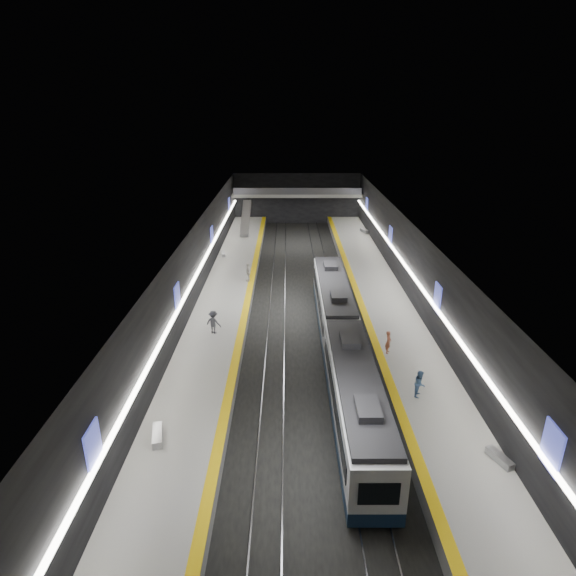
{
  "coord_description": "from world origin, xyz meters",
  "views": [
    {
      "loc": [
        -1.53,
        -41.86,
        18.47
      ],
      "look_at": [
        -1.47,
        0.05,
        2.2
      ],
      "focal_mm": 30.0,
      "sensor_mm": 36.0,
      "label": 1
    }
  ],
  "objects_px": {
    "passenger_right_a": "(388,342)",
    "passenger_left_b": "(213,322)",
    "escalator": "(246,218)",
    "passenger_right_b": "(420,384)",
    "bench_left_far": "(223,254)",
    "passenger_left_a": "(248,272)",
    "bench_left_near": "(158,436)",
    "bench_right_near": "(500,458)",
    "bench_right_far": "(364,231)",
    "train": "(342,340)"
  },
  "relations": [
    {
      "from": "bench_left_near",
      "to": "passenger_left_a",
      "type": "relative_size",
      "value": 0.97
    },
    {
      "from": "bench_right_near",
      "to": "passenger_right_b",
      "type": "height_order",
      "value": "passenger_right_b"
    },
    {
      "from": "bench_right_far",
      "to": "passenger_right_b",
      "type": "height_order",
      "value": "passenger_right_b"
    },
    {
      "from": "bench_left_far",
      "to": "passenger_right_a",
      "type": "distance_m",
      "value": 28.65
    },
    {
      "from": "escalator",
      "to": "passenger_right_b",
      "type": "xyz_separation_m",
      "value": [
        14.32,
        -41.82,
        -1.01
      ]
    },
    {
      "from": "train",
      "to": "bench_left_near",
      "type": "relative_size",
      "value": 15.82
    },
    {
      "from": "passenger_right_b",
      "to": "bench_right_near",
      "type": "bearing_deg",
      "value": -133.36
    },
    {
      "from": "escalator",
      "to": "bench_right_far",
      "type": "xyz_separation_m",
      "value": [
        17.0,
        -0.77,
        -1.68
      ]
    },
    {
      "from": "escalator",
      "to": "passenger_right_b",
      "type": "bearing_deg",
      "value": -71.09
    },
    {
      "from": "bench_right_far",
      "to": "passenger_left_a",
      "type": "bearing_deg",
      "value": -145.43
    },
    {
      "from": "passenger_right_a",
      "to": "train",
      "type": "bearing_deg",
      "value": 113.79
    },
    {
      "from": "bench_left_far",
      "to": "escalator",
      "type": "bearing_deg",
      "value": 69.58
    },
    {
      "from": "escalator",
      "to": "bench_right_near",
      "type": "relative_size",
      "value": 4.83
    },
    {
      "from": "passenger_right_a",
      "to": "passenger_right_b",
      "type": "xyz_separation_m",
      "value": [
        0.88,
        -5.62,
        0.02
      ]
    },
    {
      "from": "escalator",
      "to": "passenger_right_b",
      "type": "relative_size",
      "value": 4.51
    },
    {
      "from": "bench_left_near",
      "to": "passenger_right_a",
      "type": "xyz_separation_m",
      "value": [
        14.66,
        9.82,
        0.64
      ]
    },
    {
      "from": "bench_right_near",
      "to": "passenger_right_a",
      "type": "xyz_separation_m",
      "value": [
        -3.56,
        11.62,
        0.67
      ]
    },
    {
      "from": "passenger_right_a",
      "to": "passenger_right_b",
      "type": "distance_m",
      "value": 5.69
    },
    {
      "from": "escalator",
      "to": "passenger_left_a",
      "type": "distance_m",
      "value": 21.0
    },
    {
      "from": "train",
      "to": "bench_left_far",
      "type": "distance_m",
      "value": 27.18
    },
    {
      "from": "bench_left_far",
      "to": "bench_right_near",
      "type": "distance_m",
      "value": 40.5
    },
    {
      "from": "passenger_right_b",
      "to": "passenger_left_b",
      "type": "xyz_separation_m",
      "value": [
        -14.29,
        8.86,
        0.08
      ]
    },
    {
      "from": "passenger_right_a",
      "to": "passenger_left_b",
      "type": "height_order",
      "value": "passenger_left_b"
    },
    {
      "from": "passenger_right_b",
      "to": "passenger_left_a",
      "type": "bearing_deg",
      "value": 53.29
    },
    {
      "from": "train",
      "to": "passenger_right_a",
      "type": "relative_size",
      "value": 17.23
    },
    {
      "from": "bench_right_near",
      "to": "bench_right_far",
      "type": "height_order",
      "value": "bench_right_far"
    },
    {
      "from": "train",
      "to": "bench_left_near",
      "type": "height_order",
      "value": "train"
    },
    {
      "from": "passenger_right_a",
      "to": "passenger_right_b",
      "type": "bearing_deg",
      "value": -150.9
    },
    {
      "from": "bench_right_near",
      "to": "passenger_right_a",
      "type": "relative_size",
      "value": 0.95
    },
    {
      "from": "escalator",
      "to": "passenger_left_a",
      "type": "relative_size",
      "value": 4.1
    },
    {
      "from": "escalator",
      "to": "passenger_right_b",
      "type": "distance_m",
      "value": 44.21
    },
    {
      "from": "passenger_right_a",
      "to": "passenger_left_b",
      "type": "bearing_deg",
      "value": 96.58
    },
    {
      "from": "train",
      "to": "passenger_left_b",
      "type": "distance_m",
      "value": 10.55
    },
    {
      "from": "passenger_left_a",
      "to": "train",
      "type": "bearing_deg",
      "value": 11.34
    },
    {
      "from": "passenger_left_a",
      "to": "bench_left_near",
      "type": "bearing_deg",
      "value": -23.32
    },
    {
      "from": "passenger_right_a",
      "to": "passenger_left_a",
      "type": "distance_m",
      "value": 19.17
    },
    {
      "from": "bench_left_near",
      "to": "bench_right_far",
      "type": "bearing_deg",
      "value": 54.64
    },
    {
      "from": "bench_left_near",
      "to": "bench_right_near",
      "type": "bearing_deg",
      "value": -19.04
    },
    {
      "from": "passenger_right_a",
      "to": "bench_right_far",
      "type": "bearing_deg",
      "value": 14.42
    },
    {
      "from": "bench_right_near",
      "to": "passenger_left_b",
      "type": "height_order",
      "value": "passenger_left_b"
    },
    {
      "from": "bench_left_far",
      "to": "bench_right_near",
      "type": "relative_size",
      "value": 0.96
    },
    {
      "from": "bench_right_near",
      "to": "passenger_right_a",
      "type": "distance_m",
      "value": 12.17
    },
    {
      "from": "escalator",
      "to": "bench_left_near",
      "type": "bearing_deg",
      "value": -91.52
    },
    {
      "from": "escalator",
      "to": "passenger_left_b",
      "type": "bearing_deg",
      "value": -89.94
    },
    {
      "from": "escalator",
      "to": "bench_left_far",
      "type": "distance_m",
      "value": 12.22
    },
    {
      "from": "bench_right_near",
      "to": "passenger_left_b",
      "type": "xyz_separation_m",
      "value": [
        -16.96,
        14.85,
        0.77
      ]
    },
    {
      "from": "bench_left_near",
      "to": "passenger_right_b",
      "type": "bearing_deg",
      "value": 1.71
    },
    {
      "from": "train",
      "to": "passenger_right_a",
      "type": "xyz_separation_m",
      "value": [
        3.44,
        0.22,
        -0.32
      ]
    },
    {
      "from": "escalator",
      "to": "bench_right_near",
      "type": "height_order",
      "value": "escalator"
    },
    {
      "from": "bench_left_far",
      "to": "passenger_right_b",
      "type": "relative_size",
      "value": 0.89
    }
  ]
}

